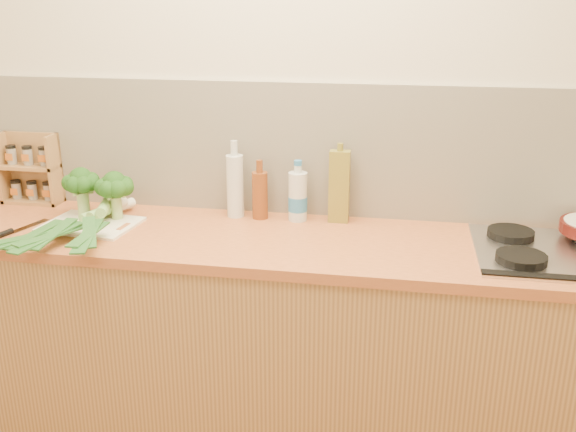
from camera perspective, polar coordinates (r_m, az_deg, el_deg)
name	(u,v)px	position (r m, az deg, el deg)	size (l,w,h in m)	color
room_shell	(288,149)	(2.61, 0.00, 5.94)	(3.50, 3.50, 3.50)	beige
counter	(275,342)	(2.61, -1.15, -11.10)	(3.20, 0.62, 0.90)	#AE8148
gas_hob	(560,251)	(2.43, 23.05, -2.91)	(0.58, 0.50, 0.04)	silver
chopping_board	(91,224)	(2.65, -17.11, -0.72)	(0.35, 0.26, 0.01)	white
broccoli_left	(81,183)	(2.71, -17.90, 2.83)	(0.15, 0.15, 0.20)	#9ABD6E
broccoli_right	(115,187)	(2.64, -15.15, 2.53)	(0.15, 0.16, 0.20)	#9ABD6E
leek_front	(82,219)	(2.63, -17.86, -0.26)	(0.32, 0.64, 0.04)	white
leek_mid	(86,219)	(2.57, -17.50, -0.25)	(0.18, 0.62, 0.04)	white
leek_back	(101,213)	(2.56, -16.30, 0.26)	(0.23, 0.67, 0.04)	white
chefs_knife	(7,233)	(2.65, -23.69, -1.39)	(0.11, 0.29, 0.02)	silver
spice_rack	(32,172)	(3.01, -21.82, 3.62)	(0.25, 0.10, 0.31)	#A97948
oil_tin	(339,186)	(2.54, 4.58, 2.67)	(0.08, 0.05, 0.32)	olive
glass_bottle	(235,185)	(2.61, -4.73, 2.78)	(0.07, 0.07, 0.32)	silver
amber_bottle	(260,194)	(2.59, -2.51, 1.95)	(0.06, 0.06, 0.24)	brown
water_bottle	(298,198)	(2.57, 0.87, 1.64)	(0.08, 0.08, 0.23)	silver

